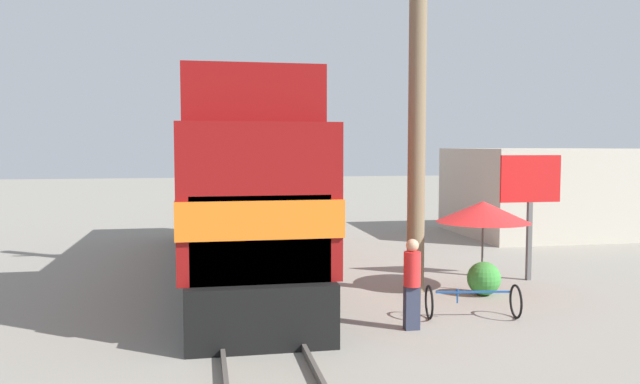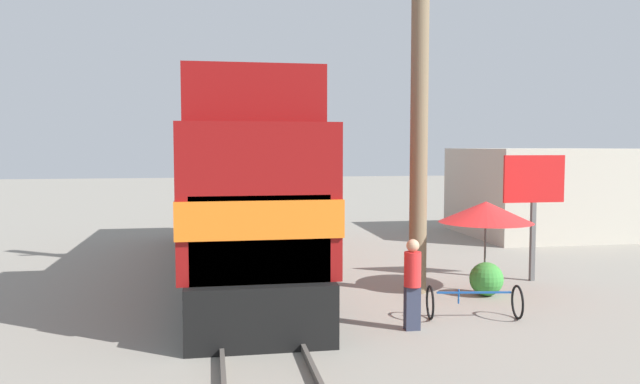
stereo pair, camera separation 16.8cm
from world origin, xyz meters
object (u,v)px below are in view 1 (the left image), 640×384
(locomotive, at_px, (239,197))
(vendor_umbrella, at_px, (483,212))
(utility_pole, at_px, (418,59))
(bicycle, at_px, (472,301))
(billboard_sign, at_px, (530,188))
(person_bystander, at_px, (412,280))

(locomotive, relative_size, vendor_umbrella, 6.52)
(utility_pole, bearing_deg, bicycle, -81.90)
(utility_pole, relative_size, billboard_sign, 3.36)
(utility_pole, bearing_deg, locomotive, 143.34)
(utility_pole, height_order, person_bystander, utility_pole)
(locomotive, xyz_separation_m, bicycle, (4.60, -5.74, -1.86))
(vendor_umbrella, distance_m, person_bystander, 4.16)
(vendor_umbrella, height_order, person_bystander, vendor_umbrella)
(billboard_sign, bearing_deg, bicycle, -133.41)
(locomotive, xyz_separation_m, billboard_sign, (7.78, -2.38, 0.31))
(bicycle, bearing_deg, vendor_umbrella, 159.32)
(utility_pole, height_order, vendor_umbrella, utility_pole)
(utility_pole, relative_size, bicycle, 5.75)
(utility_pole, height_order, bicycle, utility_pole)
(locomotive, height_order, vendor_umbrella, locomotive)
(locomotive, height_order, utility_pole, utility_pole)
(billboard_sign, bearing_deg, vendor_umbrella, -151.19)
(vendor_umbrella, bearing_deg, billboard_sign, 28.81)
(vendor_umbrella, relative_size, person_bystander, 1.28)
(billboard_sign, xyz_separation_m, person_bystander, (-4.71, -3.86, -1.54))
(utility_pole, distance_m, bicycle, 6.05)
(locomotive, bearing_deg, billboard_sign, -17.01)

